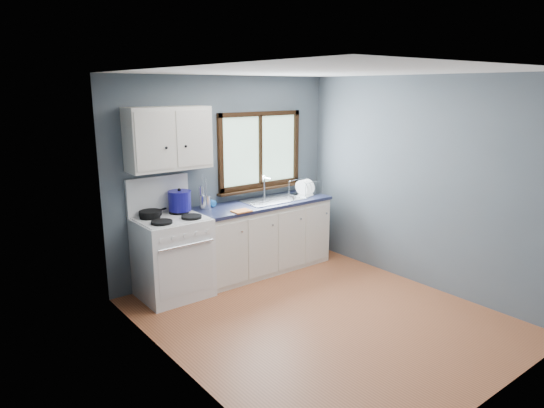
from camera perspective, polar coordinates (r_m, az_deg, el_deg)
floor at (r=5.26m, az=5.78°, el=-13.23°), size 3.20×3.60×0.02m
ceiling at (r=4.70m, az=6.53°, el=15.37°), size 3.20×3.60×0.02m
wall_back at (r=6.22m, az=-5.54°, el=3.27°), size 3.20×0.02×2.50m
wall_front at (r=3.80m, az=25.54°, el=-4.72°), size 3.20×0.02×2.50m
wall_left at (r=3.91m, az=-11.09°, el=-3.10°), size 0.02×3.60×2.50m
wall_right at (r=6.04m, az=17.19°, el=2.41°), size 0.02×3.60×2.50m
gas_range at (r=5.68m, az=-11.64°, el=-5.86°), size 0.76×0.69×1.36m
base_cabinets at (r=6.37m, az=-1.12°, el=-4.22°), size 1.85×0.60×0.88m
countertop at (r=6.24m, az=-1.14°, el=0.06°), size 1.89×0.64×0.04m
sink at (r=6.35m, az=0.16°, el=-0.06°), size 0.84×0.46×0.44m
window at (r=6.46m, az=-1.39°, el=5.73°), size 1.36×0.10×1.03m
upper_cabinets at (r=5.58m, az=-12.07°, el=7.55°), size 0.95×0.35×0.70m
skillet at (r=5.60m, az=-14.10°, el=-1.02°), size 0.40×0.33×0.05m
stockpot at (r=5.72m, az=-10.81°, el=0.41°), size 0.32×0.32×0.26m
utensil_crock at (r=5.92m, az=-7.86°, el=0.27°), size 0.15×0.15×0.42m
thermos at (r=5.93m, az=-8.28°, el=0.79°), size 0.07×0.07×0.28m
soap_bottle at (r=5.96m, az=-6.88°, el=0.66°), size 0.10×0.10×0.23m
dish_towel at (r=5.75m, az=-3.61°, el=-0.84°), size 0.22×0.16×0.02m
dish_rack at (r=6.67m, az=3.97°, el=1.58°), size 0.46×0.38×0.21m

